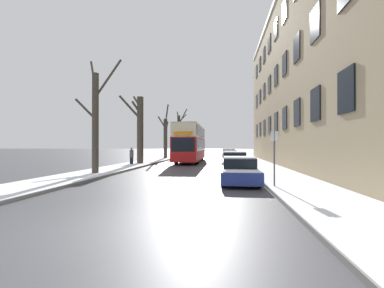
{
  "coord_description": "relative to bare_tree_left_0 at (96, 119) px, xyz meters",
  "views": [
    {
      "loc": [
        2.54,
        -5.51,
        1.9
      ],
      "look_at": [
        -0.33,
        18.35,
        2.07
      ],
      "focal_mm": 24.0,
      "sensor_mm": 36.0,
      "label": 1
    }
  ],
  "objects": [
    {
      "name": "parked_car_3",
      "position": [
        9.02,
        13.71,
        -3.0
      ],
      "size": [
        1.69,
        4.2,
        1.43
      ],
      "color": "maroon",
      "rests_on": "ground"
    },
    {
      "name": "bare_tree_left_0",
      "position": [
        0.0,
        0.0,
        0.0
      ],
      "size": [
        2.65,
        2.06,
        7.96
      ],
      "color": "#423A30",
      "rests_on": "ground"
    },
    {
      "name": "double_decker_bus",
      "position": [
        4.47,
        13.97,
        -1.27
      ],
      "size": [
        2.53,
        11.76,
        4.21
      ],
      "color": "red",
      "rests_on": "ground"
    },
    {
      "name": "bare_tree_left_1",
      "position": [
        -0.25,
        9.56,
        0.11
      ],
      "size": [
        2.51,
        2.39,
        7.37
      ],
      "color": "#423A30",
      "rests_on": "ground"
    },
    {
      "name": "pedestrian_left_sidewalk",
      "position": [
        -0.52,
        8.01,
        -2.7
      ],
      "size": [
        0.38,
        0.38,
        1.74
      ],
      "rotation": [
        0.0,
        0.0,
        6.15
      ],
      "color": "black",
      "rests_on": "ground"
    },
    {
      "name": "parked_car_4",
      "position": [
        9.02,
        19.94,
        -2.97
      ],
      "size": [
        1.89,
        4.51,
        1.48
      ],
      "color": "silver",
      "rests_on": "ground"
    },
    {
      "name": "ground_plane",
      "position": [
        5.66,
        -10.24,
        -3.66
      ],
      "size": [
        320.0,
        320.0,
        0.0
      ],
      "primitive_type": "plane",
      "color": "#424247"
    },
    {
      "name": "parked_car_2",
      "position": [
        9.02,
        8.13,
        -3.02
      ],
      "size": [
        1.89,
        4.09,
        1.38
      ],
      "color": "#9EA3AD",
      "rests_on": "ground"
    },
    {
      "name": "bare_tree_left_2",
      "position": [
        -0.03,
        20.51,
        -0.4
      ],
      "size": [
        2.1,
        2.81,
        7.53
      ],
      "color": "#423A30",
      "rests_on": "ground"
    },
    {
      "name": "terrace_facade_right",
      "position": [
        17.65,
        8.91,
        4.47
      ],
      "size": [
        9.1,
        35.06,
        16.25
      ],
      "color": "tan",
      "rests_on": "ground"
    },
    {
      "name": "bare_tree_left_3",
      "position": [
        0.18,
        30.86,
        0.56
      ],
      "size": [
        2.03,
        1.74,
        8.6
      ],
      "color": "#423A30",
      "rests_on": "ground"
    },
    {
      "name": "sidewalk_left",
      "position": [
        -0.32,
        42.76,
        -3.58
      ],
      "size": [
        3.04,
        130.0,
        0.16
      ],
      "color": "slate",
      "rests_on": "ground"
    },
    {
      "name": "street_sign_post",
      "position": [
        10.42,
        -4.3,
        -2.18
      ],
      "size": [
        0.32,
        0.07,
        2.57
      ],
      "color": "#4C4F54",
      "rests_on": "ground"
    },
    {
      "name": "parked_car_0",
      "position": [
        9.02,
        -2.62,
        -3.03
      ],
      "size": [
        1.83,
        4.01,
        1.35
      ],
      "color": "navy",
      "rests_on": "ground"
    },
    {
      "name": "parked_car_1",
      "position": [
        9.02,
        2.82,
        -2.97
      ],
      "size": [
        1.79,
        4.35,
        1.5
      ],
      "color": "silver",
      "rests_on": "ground"
    },
    {
      "name": "sidewalk_right",
      "position": [
        11.64,
        42.76,
        -3.58
      ],
      "size": [
        3.04,
        130.0,
        0.16
      ],
      "color": "slate",
      "rests_on": "ground"
    }
  ]
}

